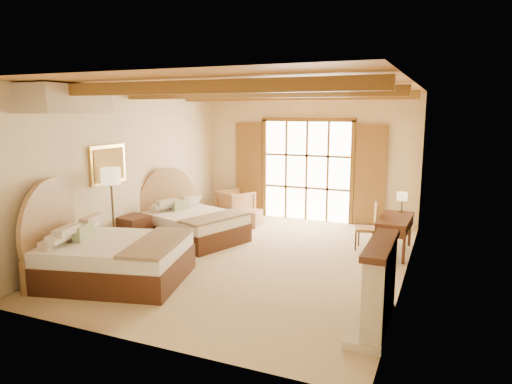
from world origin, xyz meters
The scene contains 19 objects.
floor centered at (0.00, 0.00, 0.00)m, with size 7.00×7.00×0.00m, color #CAB689.
wall_back centered at (0.00, 3.50, 1.60)m, with size 5.50×5.50×0.00m, color beige.
wall_left centered at (-2.75, 0.00, 1.60)m, with size 7.00×7.00×0.00m, color beige.
wall_right centered at (2.75, 0.00, 1.60)m, with size 7.00×7.00×0.00m, color beige.
ceiling centered at (0.00, 0.00, 3.20)m, with size 7.00×7.00×0.00m, color #BB7334.
ceiling_beams centered at (0.00, 0.00, 3.08)m, with size 5.39×4.60×0.18m, color #8C5D1D, non-canonical shape.
french_doors centered at (0.00, 3.44, 1.25)m, with size 3.95×0.08×2.60m.
fireplace centered at (2.60, -2.00, 0.51)m, with size 0.46×1.40×1.16m.
painting centered at (-2.70, -0.75, 1.75)m, with size 0.06×0.95×0.75m.
canopy_valance centered at (-2.40, -2.00, 2.95)m, with size 0.70×1.40×0.45m, color beige.
bed_near centered at (-1.80, -1.96, 0.45)m, with size 2.62×2.18×1.48m.
bed_far centered at (-1.80, 0.64, 0.40)m, with size 2.45×2.07×1.31m.
nightstand centered at (-2.50, -0.34, 0.33)m, with size 0.55×0.55×0.66m, color #412011.
floor_lamp centered at (-2.50, -0.93, 1.46)m, with size 0.36×0.36×1.71m.
armchair centered at (-1.75, 2.90, 0.36)m, with size 0.77×0.80×0.72m, color #A37247.
ottoman centered at (-1.07, 2.25, 0.19)m, with size 0.53×0.53×0.38m, color #9D7A52.
desk centered at (2.43, 1.40, 0.38)m, with size 0.62×1.35×0.72m.
desk_chair centered at (1.90, 1.41, 0.30)m, with size 0.51×0.51×0.97m.
desk_lamp centered at (2.49, 1.95, 1.03)m, with size 0.20×0.20×0.41m.
Camera 1 is at (3.31, -7.65, 2.76)m, focal length 32.00 mm.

